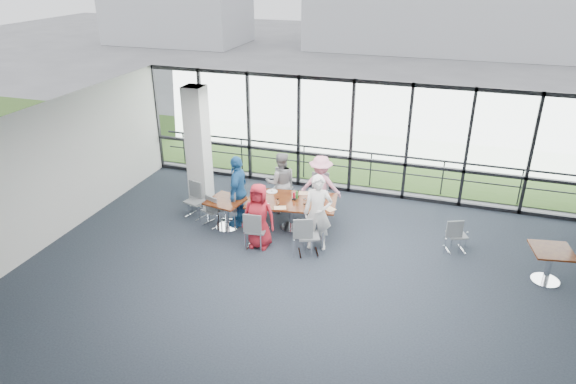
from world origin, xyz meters
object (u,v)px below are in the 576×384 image
(side_table_left, at_px, (226,205))
(chair_main_nl, at_px, (257,230))
(main_table, at_px, (292,204))
(diner_near_right, at_px, (318,213))
(chair_main_fl, at_px, (282,189))
(chair_main_end, at_px, (229,207))
(diner_far_right, at_px, (321,186))
(chair_spare_lb, at_px, (195,201))
(chair_main_nr, at_px, (309,236))
(diner_near_left, at_px, (259,216))
(side_table_right, at_px, (551,255))
(chair_spare_la, at_px, (212,210))
(chair_main_fr, at_px, (317,193))
(chair_spare_r, at_px, (457,235))
(diner_end, at_px, (238,191))
(diner_far_left, at_px, (281,182))
(structural_column, at_px, (198,148))

(side_table_left, xyz_separation_m, chair_main_nl, (1.03, -0.63, -0.18))
(main_table, xyz_separation_m, diner_near_right, (0.83, -0.71, 0.24))
(chair_main_fl, distance_m, chair_main_end, 1.61)
(diner_far_right, bearing_deg, chair_spare_lb, 14.37)
(diner_far_right, relative_size, chair_spare_lb, 1.83)
(main_table, xyz_separation_m, chair_spare_lb, (-2.52, -0.20, -0.20))
(chair_main_fl, bearing_deg, chair_main_nr, 125.57)
(diner_near_left, relative_size, chair_main_nl, 1.73)
(side_table_right, distance_m, chair_spare_la, 7.57)
(chair_main_fr, bearing_deg, side_table_right, 152.69)
(chair_main_fr, xyz_separation_m, chair_spare_la, (-2.22, -1.63, -0.05))
(chair_main_nr, distance_m, chair_spare_r, 3.34)
(main_table, bearing_deg, chair_main_nl, -122.06)
(chair_main_end, bearing_deg, diner_end, 106.63)
(diner_near_left, xyz_separation_m, chair_main_nr, (1.17, 0.01, -0.31))
(main_table, height_order, chair_main_fr, chair_main_fr)
(diner_near_left, bearing_deg, chair_spare_lb, 153.62)
(chair_main_nl, bearing_deg, chair_spare_lb, 149.36)
(diner_far_left, height_order, chair_main_nr, diner_far_left)
(chair_main_nl, bearing_deg, chair_main_nr, -3.09)
(diner_far_left, bearing_deg, diner_near_left, 70.35)
(main_table, height_order, diner_far_left, diner_far_left)
(chair_spare_la, bearing_deg, chair_main_end, 48.78)
(chair_main_nr, bearing_deg, chair_main_nl, 160.70)
(chair_main_fr, xyz_separation_m, chair_main_end, (-1.84, -1.44, -0.01))
(chair_main_nl, xyz_separation_m, chair_main_fl, (-0.13, 2.16, 0.05))
(side_table_left, xyz_separation_m, chair_spare_la, (-0.39, 0.02, -0.21))
(side_table_left, relative_size, diner_far_left, 0.59)
(side_table_right, bearing_deg, structural_column, 172.33)
(chair_main_nr, height_order, chair_main_fl, chair_main_fl)
(main_table, height_order, diner_far_right, diner_far_right)
(chair_main_nl, distance_m, chair_main_nr, 1.21)
(chair_main_fl, height_order, chair_spare_r, chair_main_fl)
(chair_main_nr, height_order, chair_spare_la, chair_main_nr)
(diner_far_right, bearing_deg, side_table_left, 29.06)
(structural_column, bearing_deg, diner_end, -27.64)
(diner_near_left, distance_m, chair_spare_lb, 2.26)
(diner_end, xyz_separation_m, chair_main_end, (-0.20, -0.11, -0.43))
(chair_main_nr, height_order, chair_main_fr, chair_main_fr)
(side_table_left, xyz_separation_m, diner_end, (0.19, 0.31, 0.27))
(diner_end, distance_m, chair_spare_lb, 1.28)
(diner_far_left, bearing_deg, structural_column, -16.57)
(diner_far_left, relative_size, chair_spare_la, 1.93)
(side_table_left, height_order, chair_main_fr, chair_main_fr)
(main_table, relative_size, diner_far_right, 1.41)
(structural_column, height_order, diner_near_right, structural_column)
(chair_main_fr, bearing_deg, diner_end, 29.87)
(chair_main_nr, bearing_deg, diner_far_left, 102.22)
(chair_main_nr, bearing_deg, diner_end, 134.32)
(chair_main_end, relative_size, chair_spare_lb, 1.05)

